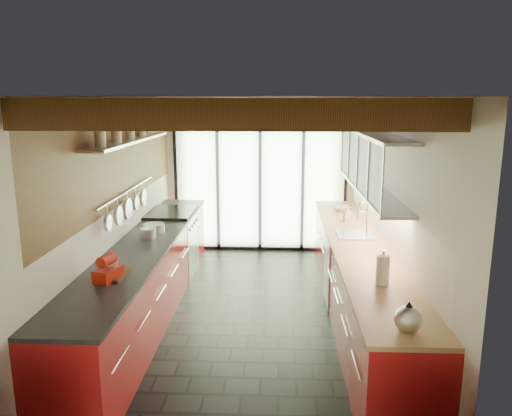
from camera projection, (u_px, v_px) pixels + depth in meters
name	position (u px, v px, depth m)	size (l,w,h in m)	color
ground	(252.00, 314.00, 6.11)	(5.50, 5.50, 0.00)	black
room_shell	(251.00, 181.00, 5.75)	(5.50, 5.50, 5.50)	silver
ceiling_beams	(253.00, 109.00, 5.95)	(3.14, 5.06, 4.90)	#593316
glass_door	(260.00, 155.00, 8.38)	(2.95, 0.10, 2.90)	#C6EAAD
left_counter	(147.00, 277.00, 6.06)	(0.68, 5.00, 0.92)	#A81518
range_stove	(172.00, 243.00, 7.48)	(0.66, 0.90, 0.97)	silver
right_counter	(358.00, 281.00, 5.95)	(0.68, 5.00, 0.92)	#A81518
sink_assembly	(356.00, 232.00, 6.23)	(0.45, 0.52, 0.43)	silver
upper_cabinets_right	(372.00, 162.00, 5.94)	(0.34, 3.00, 3.00)	silver
left_wall_fixtures	(130.00, 162.00, 5.95)	(0.28, 2.60, 0.96)	silver
stand_mixer	(108.00, 270.00, 4.66)	(0.24, 0.32, 0.26)	red
pot_large	(148.00, 233.00, 6.07)	(0.20, 0.20, 0.13)	silver
pot_small	(154.00, 228.00, 6.36)	(0.27, 0.27, 0.10)	silver
cutting_board	(112.00, 275.00, 4.77)	(0.25, 0.35, 0.03)	brown
kettle	(408.00, 317.00, 3.63)	(0.26, 0.28, 0.24)	silver
paper_towel	(383.00, 270.00, 4.53)	(0.14, 0.14, 0.33)	white
soap_bottle	(347.00, 214.00, 6.89)	(0.09, 0.10, 0.21)	silver
bowl	(341.00, 209.00, 7.58)	(0.24, 0.24, 0.06)	silver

